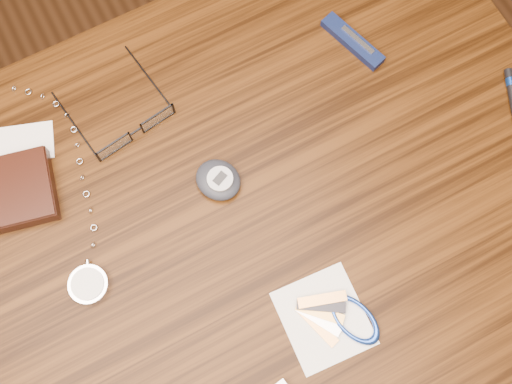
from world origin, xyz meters
TOP-DOWN VIEW (x-y plane):
  - ground at (0.00, 0.00)m, footprint 3.80×3.80m
  - desk at (0.00, 0.00)m, footprint 1.00×0.70m
  - wallet_and_card at (-0.20, 0.18)m, footprint 0.15×0.16m
  - eyeglasses at (-0.02, 0.18)m, footprint 0.13×0.14m
  - pocket_watch at (-0.15, 0.03)m, footprint 0.09×0.32m
  - pedometer at (0.04, 0.07)m, footprint 0.07×0.08m
  - notepad_keys at (0.09, -0.15)m, footprint 0.12×0.11m
  - pocket_knife at (0.29, 0.16)m, footprint 0.05×0.10m

SIDE VIEW (x-z plane):
  - ground at x=0.00m, z-range 0.00..0.00m
  - desk at x=0.00m, z-range 0.27..1.02m
  - notepad_keys at x=0.09m, z-range 0.75..0.76m
  - pocket_knife at x=0.29m, z-range 0.75..0.76m
  - pocket_watch at x=-0.15m, z-range 0.75..0.76m
  - pedometer at x=0.04m, z-range 0.75..0.77m
  - eyeglasses at x=-0.02m, z-range 0.75..0.77m
  - wallet_and_card at x=-0.20m, z-range 0.75..0.77m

